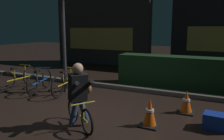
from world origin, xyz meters
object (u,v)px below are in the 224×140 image
Objects in this scene: traffic_cone_near at (150,113)px; cyclist at (80,95)px; parked_bike_leftmost at (19,78)px; parked_bike_left_mid at (40,81)px; street_post at (64,48)px; parked_bike_center_left at (67,82)px; traffic_cone_far at (186,102)px; blue_crate at (216,122)px.

traffic_cone_near is 1.38m from cyclist.
parked_bike_leftmost reaches higher than parked_bike_left_mid.
parked_bike_center_left is (0.15, -0.15, -0.98)m from street_post.
parked_bike_leftmost reaches higher than traffic_cone_far.
blue_crate is at bearing -94.81° from parked_bike_leftmost.
parked_bike_center_left reaches higher than traffic_cone_near.
parked_bike_leftmost is 4.62m from traffic_cone_near.
parked_bike_center_left reaches higher than parked_bike_leftmost.
parked_bike_center_left is (0.84, 0.17, 0.01)m from parked_bike_left_mid.
parked_bike_left_mid reaches higher than blue_crate.
cyclist is (-2.35, -1.02, 0.48)m from blue_crate.
parked_bike_center_left reaches higher than blue_crate.
cyclist is (1.79, -1.92, -0.69)m from street_post.
street_post is at bearing 167.73° from blue_crate.
cyclist reaches higher than parked_bike_center_left.
blue_crate is at bearing 18.98° from traffic_cone_near.
parked_bike_left_mid reaches higher than traffic_cone_near.
street_post is 3.67m from traffic_cone_far.
traffic_cone_far is (3.35, -0.11, -0.09)m from parked_bike_center_left.
traffic_cone_far is (0.53, 1.05, -0.02)m from traffic_cone_near.
parked_bike_center_left is at bearing -94.08° from parked_bike_left_mid.
parked_bike_leftmost is 2.83× the size of traffic_cone_near.
parked_bike_center_left is 4.06m from blue_crate.
traffic_cone_near is at bearing -116.93° from traffic_cone_far.
parked_bike_leftmost is 1.70m from parked_bike_center_left.
parked_bike_left_mid is at bearing 173.17° from blue_crate.
cyclist is at bearing -46.96° from street_post.
parked_bike_left_mid is 2.65× the size of traffic_cone_near.
parked_bike_left_mid is at bearing -155.13° from street_post.
cyclist reaches higher than blue_crate.
traffic_cone_far is at bearing -104.78° from parked_bike_left_mid.
parked_bike_center_left reaches higher than traffic_cone_far.
street_post reaches higher than traffic_cone_near.
parked_bike_left_mid is (0.85, 0.00, -0.01)m from parked_bike_leftmost.
street_post is 1.80× the size of parked_bike_left_mid.
parked_bike_leftmost is at bearing 88.95° from parked_bike_center_left.
parked_bike_leftmost is at bearing 167.78° from traffic_cone_near.
traffic_cone_near is 1.24m from blue_crate.
cyclist is (-1.72, -1.66, 0.38)m from traffic_cone_far.
parked_bike_center_left is 1.26× the size of cyclist.
parked_bike_center_left is 3.36m from traffic_cone_far.
parked_bike_center_left is at bearing -44.25° from street_post.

